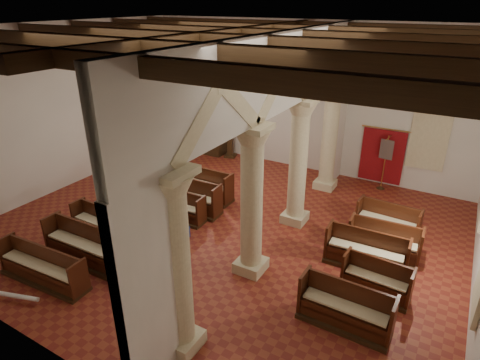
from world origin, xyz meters
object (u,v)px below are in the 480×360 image
at_px(nave_pew_0, 43,271).
at_px(aisle_pew_0, 345,312).
at_px(processional_banner, 383,170).
at_px(lectern, 230,145).
at_px(pipe_organ, 205,124).

height_order(nave_pew_0, aisle_pew_0, aisle_pew_0).
height_order(processional_banner, aisle_pew_0, processional_banner).
bearing_deg(lectern, pipe_organ, 163.75).
xyz_separation_m(pipe_organ, aisle_pew_0, (9.06, -7.72, -1.01)).
bearing_deg(lectern, processional_banner, -15.70).
relative_size(processional_banner, aisle_pew_0, 1.03).
relative_size(lectern, aisle_pew_0, 0.65).
bearing_deg(processional_banner, lectern, -173.16).
xyz_separation_m(pipe_organ, lectern, (1.39, -0.01, -0.81)).
distance_m(pipe_organ, lectern, 1.61).
relative_size(pipe_organ, processional_banner, 2.06).
relative_size(pipe_organ, lectern, 3.26).
height_order(lectern, processional_banner, processional_banner).
bearing_deg(nave_pew_0, pipe_organ, 97.27).
distance_m(nave_pew_0, aisle_pew_0, 7.53).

